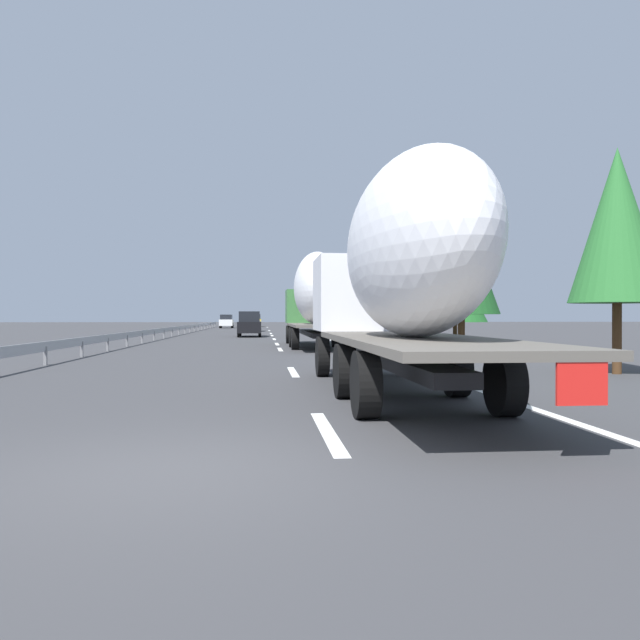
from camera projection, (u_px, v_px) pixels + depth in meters
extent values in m
plane|color=#38383A|center=(249.00, 338.00, 46.13)|extent=(260.00, 260.00, 0.00)
cube|color=white|center=(327.00, 432.00, 8.46)|extent=(3.20, 0.20, 0.01)
cube|color=white|center=(293.00, 372.00, 17.61)|extent=(3.20, 0.20, 0.01)
cube|color=white|center=(280.00, 349.00, 29.60)|extent=(3.20, 0.20, 0.01)
cube|color=white|center=(277.00, 344.00, 35.36)|extent=(3.20, 0.20, 0.01)
cube|color=white|center=(274.00, 339.00, 43.01)|extent=(3.20, 0.20, 0.01)
cube|color=white|center=(272.00, 336.00, 51.10)|extent=(3.20, 0.20, 0.01)
cube|color=white|center=(271.00, 333.00, 57.65)|extent=(3.20, 0.20, 0.01)
cube|color=white|center=(269.00, 331.00, 69.20)|extent=(3.20, 0.20, 0.01)
cube|color=white|center=(267.00, 327.00, 89.86)|extent=(3.20, 0.20, 0.01)
cube|color=white|center=(317.00, 335.00, 51.62)|extent=(110.00, 0.20, 0.01)
cube|color=#387038|center=(308.00, 306.00, 36.33)|extent=(2.40, 2.50, 1.90)
cube|color=black|center=(306.00, 298.00, 37.42)|extent=(0.08, 2.12, 0.80)
cube|color=#262628|center=(312.00, 333.00, 33.51)|extent=(10.47, 0.70, 0.24)
cube|color=#59544C|center=(316.00, 325.00, 30.67)|extent=(8.98, 2.50, 0.12)
ellipsoid|color=white|center=(317.00, 288.00, 30.48)|extent=(6.28, 2.20, 3.50)
cube|color=red|center=(342.00, 332.00, 26.30)|extent=(0.04, 0.56, 0.56)
cylinder|color=black|center=(289.00, 334.00, 36.24)|extent=(1.04, 0.30, 1.04)
cylinder|color=black|center=(326.00, 334.00, 36.44)|extent=(1.04, 0.30, 1.04)
cylinder|color=black|center=(293.00, 337.00, 31.76)|extent=(1.04, 0.35, 1.04)
cylinder|color=black|center=(336.00, 337.00, 31.97)|extent=(1.04, 0.35, 1.04)
cylinder|color=black|center=(295.00, 339.00, 29.38)|extent=(1.04, 0.35, 1.04)
cylinder|color=black|center=(342.00, 339.00, 29.58)|extent=(1.04, 0.35, 1.04)
cube|color=silver|center=(364.00, 294.00, 16.40)|extent=(2.40, 2.50, 1.90)
cube|color=black|center=(358.00, 278.00, 17.49)|extent=(0.08, 2.12, 0.80)
cube|color=#262628|center=(385.00, 357.00, 13.64)|extent=(10.24, 0.70, 0.24)
cube|color=#59544C|center=(417.00, 341.00, 10.86)|extent=(8.73, 2.50, 0.12)
ellipsoid|color=white|center=(414.00, 247.00, 11.07)|extent=(6.64, 2.20, 3.20)
cube|color=red|center=(582.00, 379.00, 6.61)|extent=(0.04, 0.56, 0.56)
cylinder|color=black|center=(322.00, 356.00, 16.31)|extent=(1.04, 0.30, 1.04)
cylinder|color=black|center=(405.00, 356.00, 16.51)|extent=(1.04, 0.30, 1.04)
cylinder|color=black|center=(345.00, 371.00, 11.96)|extent=(1.04, 0.35, 1.04)
cylinder|color=black|center=(457.00, 370.00, 12.17)|extent=(1.04, 0.35, 1.04)
cylinder|color=black|center=(366.00, 385.00, 9.57)|extent=(1.04, 0.35, 1.04)
cylinder|color=black|center=(505.00, 383.00, 9.78)|extent=(1.04, 0.35, 1.04)
cube|color=black|center=(250.00, 327.00, 48.35)|extent=(4.77, 1.77, 0.84)
cube|color=black|center=(250.00, 317.00, 47.99)|extent=(2.62, 1.56, 0.79)
cylinder|color=black|center=(240.00, 332.00, 49.75)|extent=(0.64, 0.22, 0.64)
cylinder|color=black|center=(260.00, 332.00, 49.90)|extent=(0.64, 0.22, 0.64)
cylinder|color=black|center=(239.00, 333.00, 46.81)|extent=(0.64, 0.22, 0.64)
cylinder|color=black|center=(260.00, 333.00, 46.96)|extent=(0.64, 0.22, 0.64)
cube|color=gold|center=(256.00, 322.00, 95.92)|extent=(4.18, 1.72, 0.84)
cube|color=black|center=(255.00, 317.00, 95.61)|extent=(2.30, 1.51, 0.76)
cylinder|color=black|center=(251.00, 324.00, 97.15)|extent=(0.64, 0.22, 0.64)
cylinder|color=black|center=(260.00, 324.00, 97.29)|extent=(0.64, 0.22, 0.64)
cylinder|color=black|center=(250.00, 325.00, 94.56)|extent=(0.64, 0.22, 0.64)
cylinder|color=black|center=(260.00, 325.00, 94.71)|extent=(0.64, 0.22, 0.64)
cube|color=white|center=(226.00, 323.00, 84.63)|extent=(4.14, 1.77, 0.84)
cube|color=black|center=(226.00, 317.00, 84.32)|extent=(2.28, 1.56, 0.66)
cylinder|color=black|center=(221.00, 326.00, 85.84)|extent=(0.64, 0.22, 0.64)
cylinder|color=black|center=(233.00, 326.00, 85.99)|extent=(0.64, 0.22, 0.64)
cylinder|color=black|center=(220.00, 326.00, 83.29)|extent=(0.64, 0.22, 0.64)
cylinder|color=black|center=(232.00, 326.00, 83.43)|extent=(0.64, 0.22, 0.64)
cube|color=#ADB2B7|center=(251.00, 324.00, 65.88)|extent=(4.13, 1.89, 0.84)
cube|color=black|center=(251.00, 317.00, 65.57)|extent=(2.27, 1.66, 0.61)
cylinder|color=black|center=(244.00, 328.00, 67.08)|extent=(0.64, 0.22, 0.64)
cylinder|color=black|center=(259.00, 328.00, 67.24)|extent=(0.64, 0.22, 0.64)
cylinder|color=black|center=(243.00, 329.00, 64.53)|extent=(0.64, 0.22, 0.64)
cylinder|color=black|center=(259.00, 328.00, 64.69)|extent=(0.64, 0.22, 0.64)
cylinder|color=gray|center=(329.00, 321.00, 53.91)|extent=(0.10, 0.10, 2.26)
cube|color=#2D569E|center=(329.00, 304.00, 53.90)|extent=(0.06, 0.90, 0.70)
cylinder|color=#472D19|center=(387.00, 329.00, 43.11)|extent=(0.32, 0.32, 1.41)
cone|color=#1E5B23|center=(387.00, 286.00, 43.09)|extent=(3.42, 3.42, 4.51)
cylinder|color=#472D19|center=(617.00, 338.00, 16.98)|extent=(0.25, 0.25, 1.93)
cone|color=#286B2D|center=(617.00, 225.00, 16.96)|extent=(2.55, 2.55, 4.22)
cylinder|color=#472D19|center=(461.00, 331.00, 30.95)|extent=(0.35, 0.35, 1.68)
cone|color=#194C1E|center=(461.00, 260.00, 30.93)|extent=(3.76, 3.76, 5.38)
cylinder|color=#472D19|center=(368.00, 323.00, 71.26)|extent=(0.34, 0.34, 1.70)
cone|color=#1E5B23|center=(368.00, 298.00, 71.24)|extent=(3.32, 3.32, 4.05)
cylinder|color=#472D19|center=(341.00, 320.00, 93.18)|extent=(0.38, 0.38, 1.99)
cone|color=#1E5B23|center=(341.00, 299.00, 93.16)|extent=(3.33, 3.33, 4.40)
cylinder|color=#472D19|center=(455.00, 332.00, 38.31)|extent=(0.25, 0.25, 1.23)
cone|color=#1E5B23|center=(455.00, 291.00, 38.29)|extent=(3.92, 3.92, 3.83)
cube|color=#9EA0A5|center=(172.00, 329.00, 48.55)|extent=(94.00, 0.06, 0.32)
cube|color=slate|center=(45.00, 356.00, 20.07)|extent=(0.10, 0.10, 0.60)
cube|color=slate|center=(82.00, 349.00, 24.14)|extent=(0.10, 0.10, 0.60)
cube|color=slate|center=(108.00, 344.00, 28.21)|extent=(0.10, 0.10, 0.60)
cube|color=slate|center=(127.00, 341.00, 32.27)|extent=(0.10, 0.10, 0.60)
cube|color=slate|center=(142.00, 338.00, 36.34)|extent=(0.10, 0.10, 0.60)
cube|color=slate|center=(154.00, 336.00, 40.41)|extent=(0.10, 0.10, 0.60)
cube|color=slate|center=(164.00, 334.00, 44.48)|extent=(0.10, 0.10, 0.60)
cube|color=slate|center=(172.00, 333.00, 48.55)|extent=(0.10, 0.10, 0.60)
cube|color=slate|center=(179.00, 331.00, 52.62)|extent=(0.10, 0.10, 0.60)
cube|color=slate|center=(185.00, 330.00, 56.69)|extent=(0.10, 0.10, 0.60)
cube|color=slate|center=(190.00, 329.00, 60.76)|extent=(0.10, 0.10, 0.60)
cube|color=slate|center=(194.00, 329.00, 64.82)|extent=(0.10, 0.10, 0.60)
cube|color=slate|center=(198.00, 328.00, 68.89)|extent=(0.10, 0.10, 0.60)
cube|color=slate|center=(202.00, 327.00, 72.96)|extent=(0.10, 0.10, 0.60)
cube|color=slate|center=(205.00, 327.00, 77.03)|extent=(0.10, 0.10, 0.60)
cube|color=slate|center=(208.00, 326.00, 81.10)|extent=(0.10, 0.10, 0.60)
cube|color=slate|center=(210.00, 326.00, 85.17)|extent=(0.10, 0.10, 0.60)
cube|color=slate|center=(213.00, 325.00, 89.24)|extent=(0.10, 0.10, 0.60)
cube|color=slate|center=(215.00, 325.00, 93.31)|extent=(0.10, 0.10, 0.60)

